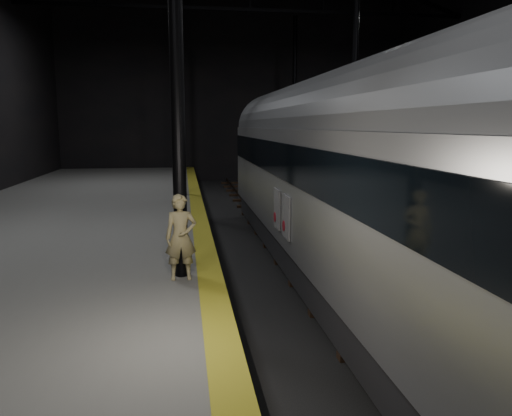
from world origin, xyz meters
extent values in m
plane|color=black|center=(0.00, 0.00, 0.00)|extent=(44.00, 44.00, 0.00)
cube|color=#595956|center=(-7.50, 0.00, 0.50)|extent=(9.00, 43.80, 1.00)
cube|color=olive|center=(-3.25, 0.00, 1.00)|extent=(0.50, 43.80, 0.01)
cube|color=#3F3328|center=(-0.72, 0.00, 0.17)|extent=(0.08, 43.00, 0.14)
cube|color=#3F3328|center=(0.72, 0.00, 0.17)|extent=(0.08, 43.00, 0.14)
cube|color=black|center=(0.00, 0.00, 0.06)|extent=(2.40, 42.00, 0.12)
cylinder|color=black|center=(-3.80, -4.00, 6.00)|extent=(0.26, 0.26, 10.00)
cylinder|color=black|center=(-3.80, 8.00, 6.00)|extent=(0.26, 0.26, 10.00)
cylinder|color=black|center=(3.80, 8.00, 6.00)|extent=(0.26, 0.26, 10.00)
cylinder|color=black|center=(-3.80, 20.00, 6.00)|extent=(0.26, 0.26, 10.00)
cylinder|color=black|center=(3.80, 20.00, 6.00)|extent=(0.26, 0.26, 10.00)
cube|color=black|center=(0.00, 14.00, 10.00)|extent=(23.60, 0.15, 0.18)
cube|color=gray|center=(0.00, -1.65, 2.42)|extent=(2.76, 19.02, 2.85)
cube|color=black|center=(0.00, -1.65, 0.64)|extent=(2.52, 18.64, 0.81)
cube|color=black|center=(0.00, -1.65, 3.09)|extent=(2.81, 18.73, 0.86)
cylinder|color=slate|center=(0.00, -1.65, 3.85)|extent=(2.70, 18.83, 2.70)
cube|color=black|center=(0.00, -8.31, 0.29)|extent=(1.71, 2.09, 0.33)
cube|color=black|center=(0.00, 5.00, 0.29)|extent=(1.71, 2.09, 0.33)
cube|color=silver|center=(-1.41, -2.61, 1.85)|extent=(0.04, 0.71, 1.00)
cube|color=silver|center=(-1.41, -1.46, 1.85)|extent=(0.04, 0.71, 1.00)
cylinder|color=maroon|center=(-1.43, -2.43, 1.62)|extent=(0.03, 0.25, 0.25)
cylinder|color=maroon|center=(-1.43, -1.29, 1.62)|extent=(0.03, 0.25, 0.25)
imported|color=tan|center=(-3.80, -4.24, 1.82)|extent=(0.62, 0.42, 1.65)
camera|label=1|loc=(-3.72, -13.63, 3.93)|focal=35.00mm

